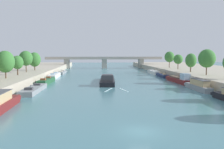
# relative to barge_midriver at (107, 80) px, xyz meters

# --- Properties ---
(ground_plane) EXTENTS (400.00, 400.00, 0.00)m
(ground_plane) POSITION_rel_barge_midriver_xyz_m (1.56, -43.26, -0.93)
(ground_plane) COLOR teal
(quay_right) EXTENTS (36.00, 170.00, 2.45)m
(quay_right) POSITION_rel_barge_midriver_xyz_m (41.09, 11.74, 0.30)
(quay_right) COLOR #B2A893
(quay_right) RESTS_ON ground
(barge_midriver) EXTENTS (5.07, 20.97, 2.99)m
(barge_midriver) POSITION_rel_barge_midriver_xyz_m (0.00, 0.00, 0.00)
(barge_midriver) COLOR black
(barge_midriver) RESTS_ON ground
(wake_behind_barge) EXTENTS (5.59, 6.05, 0.03)m
(wake_behind_barge) POSITION_rel_barge_midriver_xyz_m (1.38, -13.56, -0.91)
(wake_behind_barge) COLOR silver
(wake_behind_barge) RESTS_ON ground
(moored_boat_left_end) EXTENTS (3.06, 14.93, 2.17)m
(moored_boat_left_end) POSITION_rel_barge_midriver_xyz_m (-17.37, -14.69, -0.37)
(moored_boat_left_end) COLOR gray
(moored_boat_left_end) RESTS_ON ground
(moored_boat_left_gap_after) EXTENTS (2.96, 13.02, 2.42)m
(moored_boat_left_gap_after) POSITION_rel_barge_midriver_xyz_m (-17.67, 0.30, -0.24)
(moored_boat_left_gap_after) COLOR #235633
(moored_boat_left_gap_after) RESTS_ON ground
(moored_boat_left_upstream) EXTENTS (2.76, 14.93, 2.44)m
(moored_boat_left_upstream) POSITION_rel_barge_midriver_xyz_m (-18.25, 17.13, -0.24)
(moored_boat_left_upstream) COLOR silver
(moored_boat_left_upstream) RESTS_ON ground
(moored_boat_left_lone) EXTENTS (2.52, 13.69, 2.20)m
(moored_boat_left_lone) POSITION_rel_barge_midriver_xyz_m (-17.83, 32.43, -0.35)
(moored_boat_left_lone) COLOR gray
(moored_boat_left_lone) RESTS_ON ground
(moored_boat_right_end) EXTENTS (2.03, 12.17, 2.65)m
(moored_boat_right_end) POSITION_rel_barge_midriver_xyz_m (20.72, -15.07, 0.17)
(moored_boat_right_end) COLOR gray
(moored_boat_right_end) RESTS_ON ground
(moored_boat_right_lone) EXTENTS (3.02, 15.38, 3.09)m
(moored_boat_right_lone) POSITION_rel_barge_midriver_xyz_m (21.23, -0.72, 0.03)
(moored_boat_right_lone) COLOR maroon
(moored_boat_right_lone) RESTS_ON ground
(moored_boat_right_second) EXTENTS (2.41, 11.86, 2.27)m
(moored_boat_right_second) POSITION_rel_barge_midriver_xyz_m (20.88, 15.75, -0.31)
(moored_boat_right_second) COLOR #1E284C
(moored_boat_right_second) RESTS_ON ground
(moored_boat_right_near) EXTENTS (2.52, 13.55, 2.44)m
(moored_boat_right_near) POSITION_rel_barge_midriver_xyz_m (21.18, 29.47, -0.23)
(moored_boat_right_near) COLOR silver
(moored_boat_right_near) RESTS_ON ground
(tree_left_midway) EXTENTS (4.48, 4.48, 6.86)m
(tree_left_midway) POSITION_rel_barge_midriver_xyz_m (-25.75, -8.55, 5.67)
(tree_left_midway) COLOR brown
(tree_left_midway) RESTS_ON quay_left
(tree_left_by_lamp) EXTENTS (3.36, 3.36, 5.59)m
(tree_left_by_lamp) POSITION_rel_barge_midriver_xyz_m (-25.84, 0.67, 5.12)
(tree_left_by_lamp) COLOR brown
(tree_left_by_lamp) RESTS_ON quay_left
(tree_left_nearest) EXTENTS (4.38, 4.38, 7.04)m
(tree_left_nearest) POSITION_rel_barge_midriver_xyz_m (-26.22, 10.28, 6.10)
(tree_left_nearest) COLOR brown
(tree_left_nearest) RESTS_ON quay_left
(tree_left_second) EXTENTS (4.37, 4.37, 6.58)m
(tree_left_second) POSITION_rel_barge_midriver_xyz_m (-25.79, 19.52, 5.47)
(tree_left_second) COLOR brown
(tree_left_second) RESTS_ON quay_left
(tree_right_third) EXTENTS (4.77, 4.77, 7.38)m
(tree_right_third) POSITION_rel_barge_midriver_xyz_m (28.10, -3.74, 6.27)
(tree_right_third) COLOR brown
(tree_right_third) RESTS_ON quay_right
(tree_right_by_lamp) EXTENTS (3.65, 3.65, 6.18)m
(tree_right_by_lamp) POSITION_rel_barge_midriver_xyz_m (28.44, 8.23, 5.37)
(tree_right_by_lamp) COLOR brown
(tree_right_by_lamp) RESTS_ON quay_right
(tree_right_end_of_row) EXTENTS (3.63, 3.63, 5.78)m
(tree_right_end_of_row) POSITION_rel_barge_midriver_xyz_m (28.93, 21.74, 5.42)
(tree_right_end_of_row) COLOR brown
(tree_right_end_of_row) RESTS_ON quay_right
(tree_right_nearest) EXTENTS (4.26, 4.26, 7.01)m
(tree_right_nearest) POSITION_rel_barge_midriver_xyz_m (28.76, 32.20, 6.19)
(tree_right_nearest) COLOR brown
(tree_right_nearest) RESTS_ON quay_right
(bridge_far) EXTENTS (67.05, 4.40, 6.71)m
(bridge_far) POSITION_rel_barge_midriver_xyz_m (1.56, 67.61, 3.42)
(bridge_far) COLOR #9E998E
(bridge_far) RESTS_ON ground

